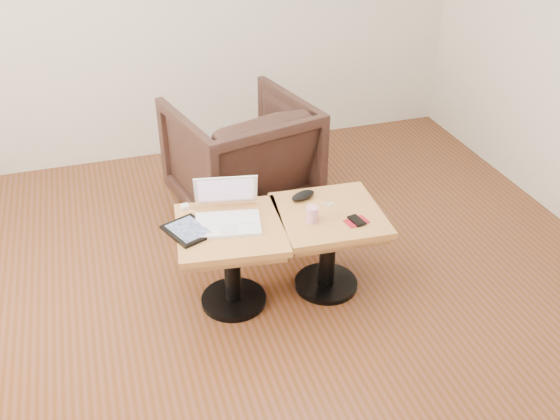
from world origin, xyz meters
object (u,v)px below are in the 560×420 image
object	(u,v)px
side_table_left	(231,246)
striped_cup	(312,214)
side_table_right	(329,231)
laptop	(227,213)
armchair	(241,156)

from	to	relation	value
side_table_left	striped_cup	size ratio (longest dim) A/B	7.25
side_table_right	laptop	world-z (taller)	laptop
striped_cup	armchair	distance (m)	1.07
side_table_left	armchair	bearing A→B (deg)	79.61
side_table_left	side_table_right	size ratio (longest dim) A/B	1.05
side_table_right	laptop	xyz separation A→B (m)	(-0.54, 0.09, 0.17)
striped_cup	armchair	size ratio (longest dim) A/B	0.10
armchair	laptop	bearing A→B (deg)	58.07
side_table_right	armchair	world-z (taller)	armchair
armchair	side_table_left	bearing A→B (deg)	59.05
laptop	armchair	xyz separation A→B (m)	(0.31, 0.91, -0.16)
laptop	armchair	world-z (taller)	armchair
side_table_right	striped_cup	size ratio (longest dim) A/B	6.90
laptop	armchair	size ratio (longest dim) A/B	0.46
side_table_right	armchair	bearing A→B (deg)	106.96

